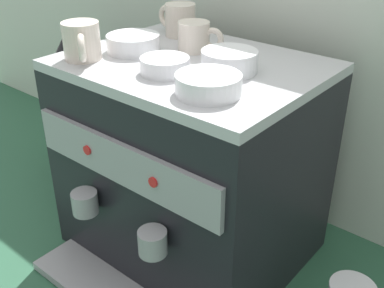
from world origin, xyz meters
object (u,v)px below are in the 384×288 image
Objects in this scene: ceramic_cup_2 at (195,37)px; ceramic_bowl_2 at (133,44)px; espresso_machine at (191,162)px; ceramic_bowl_1 at (208,85)px; ceramic_bowl_3 at (165,66)px; ceramic_cup_1 at (82,41)px; coffee_grinder at (76,103)px; ceramic_cup_0 at (179,20)px; ceramic_bowl_0 at (229,62)px.

ceramic_cup_2 reaches higher than ceramic_bowl_2.
espresso_machine is 4.51× the size of ceramic_bowl_1.
ceramic_bowl_3 is (-0.13, 0.03, -0.00)m from ceramic_bowl_1.
ceramic_cup_1 is (-0.18, -0.13, 0.28)m from espresso_machine.
ceramic_bowl_2 reaches higher than coffee_grinder.
ceramic_cup_0 is 0.13m from ceramic_cup_2.
ceramic_bowl_0 is at bearing -24.50° from ceramic_cup_2.
ceramic_cup_1 is 0.31m from ceramic_bowl_0.
ceramic_bowl_2 is 0.16m from ceramic_bowl_3.
ceramic_bowl_0 is 1.15× the size of ceramic_bowl_3.
ceramic_cup_0 is 0.16m from ceramic_bowl_2.
ceramic_bowl_0 is (0.24, -0.13, -0.02)m from ceramic_cup_0.
ceramic_bowl_1 is 0.70m from coffee_grinder.
ceramic_bowl_0 is 0.65m from coffee_grinder.
ceramic_bowl_1 is (0.17, -0.18, -0.01)m from ceramic_cup_2.
ceramic_bowl_2 is (0.01, -0.16, -0.02)m from ceramic_cup_0.
ceramic_bowl_1 is (0.13, -0.11, 0.26)m from espresso_machine.
ceramic_bowl_2 is at bearing 162.48° from ceramic_bowl_1.
ceramic_bowl_1 is 0.26× the size of coffee_grinder.
ceramic_cup_1 is at bearing -176.55° from ceramic_bowl_1.
ceramic_bowl_3 is (-0.09, -0.09, -0.00)m from ceramic_bowl_0.
ceramic_cup_1 is 1.10× the size of ceramic_bowl_3.
ceramic_cup_1 reaches higher than ceramic_cup_2.
espresso_machine is at bearing 139.97° from ceramic_bowl_1.
coffee_grinder is (-0.63, 0.17, -0.27)m from ceramic_bowl_1.
ceramic_cup_1 is 0.91× the size of ceramic_bowl_2.
ceramic_bowl_0 is at bearing 26.05° from ceramic_cup_1.
espresso_machine is at bearing -42.18° from ceramic_cup_0.
ceramic_bowl_3 is 0.58m from coffee_grinder.
ceramic_cup_0 is 1.08× the size of ceramic_cup_1.
ceramic_bowl_0 is 0.12m from ceramic_bowl_1.
ceramic_cup_2 is at bearing 121.92° from espresso_machine.
ceramic_bowl_3 is (0.15, -0.06, -0.00)m from ceramic_bowl_2.
ceramic_cup_1 reaches higher than ceramic_bowl_0.
ceramic_bowl_2 reaches higher than ceramic_bowl_3.
ceramic_bowl_0 is 0.24× the size of coffee_grinder.
espresso_machine is at bearing -6.84° from coffee_grinder.
ceramic_cup_1 is at bearing -110.55° from ceramic_bowl_2.
espresso_machine is 0.31m from ceramic_bowl_1.
ceramic_cup_1 is 0.23× the size of coffee_grinder.
ceramic_bowl_0 is 0.95× the size of ceramic_bowl_1.
ceramic_cup_2 is at bearing 155.50° from ceramic_bowl_0.
ceramic_cup_2 is 0.15m from ceramic_bowl_3.
ceramic_cup_2 is at bearing 0.51° from coffee_grinder.
espresso_machine is 0.50m from coffee_grinder.
ceramic_bowl_2 is at bearing -173.11° from ceramic_bowl_0.
ceramic_bowl_3 reaches higher than espresso_machine.
espresso_machine is 4.99× the size of ceramic_cup_1.
ceramic_bowl_0 is at bearing 44.16° from ceramic_bowl_3.
ceramic_bowl_2 is at bearing 69.45° from ceramic_cup_1.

